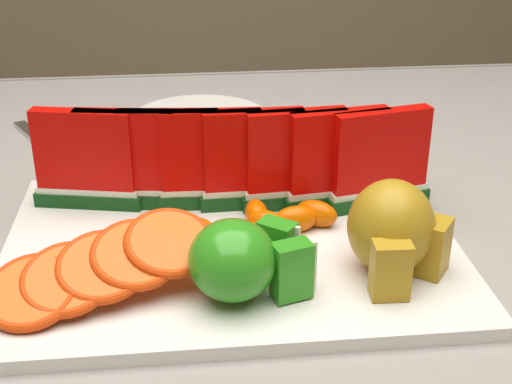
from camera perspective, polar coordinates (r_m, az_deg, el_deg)
The scene contains 11 objects.
table at distance 0.75m, azimuth -9.18°, elevation -9.95°, with size 1.40×0.90×0.75m.
tablecloth at distance 0.71m, azimuth -9.53°, elevation -5.86°, with size 1.53×1.03×0.20m.
platter at distance 0.64m, azimuth -2.01°, elevation -4.40°, with size 0.40×0.30×0.01m.
apple_cluster at distance 0.55m, azimuth -1.15°, elevation -5.44°, with size 0.10×0.09×0.06m.
pear_cluster at distance 0.59m, azimuth 10.94°, elevation -3.02°, with size 0.10×0.10×0.08m.
side_plate at distance 0.95m, azimuth -4.53°, elevation 5.82°, with size 0.22×0.22×0.01m.
fork at distance 0.92m, azimuth -16.66°, elevation 4.00°, with size 0.10×0.19×0.00m.
watermelon_row at distance 0.68m, azimuth -1.88°, elevation 2.43°, with size 0.39×0.07×0.10m.
orange_fan_front at distance 0.57m, azimuth -12.20°, elevation -5.82°, with size 0.19×0.12×0.05m.
orange_fan_back at distance 0.73m, azimuth -6.58°, elevation 1.63°, with size 0.23×0.10×0.04m.
tangerine_segments at distance 0.64m, azimuth -2.23°, elevation -2.73°, with size 0.22×0.08×0.03m.
Camera 1 is at (0.05, -0.61, 1.09)m, focal length 50.00 mm.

